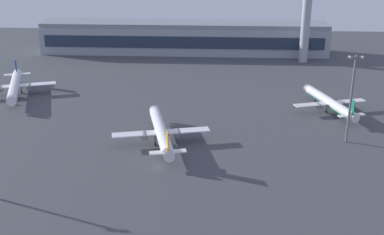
{
  "coord_description": "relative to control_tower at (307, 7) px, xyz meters",
  "views": [
    {
      "loc": [
        16.21,
        -120.79,
        60.47
      ],
      "look_at": [
        7.47,
        28.92,
        4.0
      ],
      "focal_mm": 45.61,
      "sensor_mm": 36.0,
      "label": 1
    }
  ],
  "objects": [
    {
      "name": "ground_plane",
      "position": [
        -58.2,
        -123.15,
        -27.47
      ],
      "size": [
        416.0,
        416.0,
        0.0
      ],
      "primitive_type": "plane",
      "color": "#424449"
    },
    {
      "name": "terminal_building",
      "position": [
        -61.53,
        17.43,
        -19.38
      ],
      "size": [
        152.37,
        22.4,
        16.4
      ],
      "color": "#9EA3AD",
      "rests_on": "ground"
    },
    {
      "name": "control_tower",
      "position": [
        0.0,
        0.0,
        0.0
      ],
      "size": [
        8.0,
        8.0,
        48.2
      ],
      "color": "#A8A8B2",
      "rests_on": "ground"
    },
    {
      "name": "airplane_taxiway_distant",
      "position": [
        -59.56,
        -106.26,
        -23.72
      ],
      "size": [
        30.0,
        38.27,
        9.92
      ],
      "rotation": [
        0.0,
        0.0,
        0.24
      ],
      "color": "white",
      "rests_on": "ground"
    },
    {
      "name": "airplane_mid_apron",
      "position": [
        -1.92,
        -74.21,
        -24.03
      ],
      "size": [
        27.25,
        34.66,
        9.1
      ],
      "rotation": [
        0.0,
        0.0,
        0.3
      ],
      "color": "silver",
      "rests_on": "ground"
    },
    {
      "name": "airplane_far_stand",
      "position": [
        -123.27,
        -62.58,
        -23.51
      ],
      "size": [
        31.23,
        39.69,
        10.48
      ],
      "rotation": [
        0.0,
        0.0,
        3.47
      ],
      "color": "white",
      "rests_on": "ground"
    },
    {
      "name": "apron_light_west",
      "position": [
        -2.28,
        -102.23,
        -11.88
      ],
      "size": [
        4.8,
        0.9,
        27.47
      ],
      "color": "slate",
      "rests_on": "ground"
    }
  ]
}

